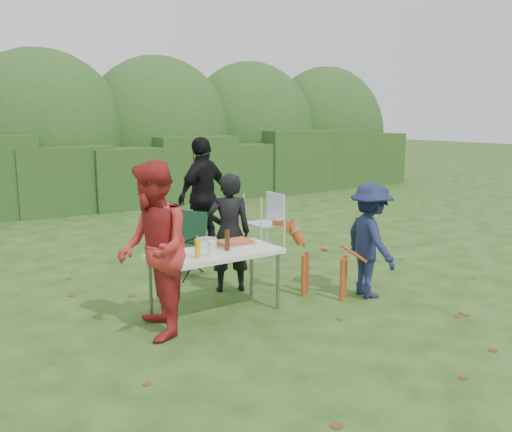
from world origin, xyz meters
TOP-DOWN VIEW (x-y plane):
  - ground at (0.00, 0.00)m, footprint 80.00×80.00m
  - hedge_row at (0.00, 8.00)m, footprint 22.00×1.40m
  - shrub_backdrop at (0.00, 9.60)m, footprint 20.00×2.60m
  - folding_table at (-0.35, 0.04)m, footprint 1.50×0.70m
  - person_cook at (0.22, 0.68)m, footprint 0.67×0.56m
  - person_red_jacket at (-1.19, -0.15)m, footprint 0.90×1.04m
  - person_black_puffy at (0.86, 2.56)m, footprint 1.23×0.85m
  - child at (1.58, -0.48)m, footprint 0.75×1.04m
  - dog at (1.09, -0.19)m, footprint 0.90×1.03m
  - camping_chair at (0.09, 1.71)m, footprint 0.77×0.77m
  - lawn_chair at (1.91, 2.33)m, footprint 0.58×0.58m
  - food_tray at (0.00, 0.21)m, footprint 0.45×0.30m
  - focaccia_bread at (0.00, 0.21)m, footprint 0.40×0.26m
  - mustard_bottle at (-0.65, -0.10)m, footprint 0.06×0.06m
  - ketchup_bottle at (-0.78, 0.02)m, footprint 0.06×0.06m
  - beer_bottle at (-0.21, 0.01)m, footprint 0.06×0.06m
  - paper_towel_roll at (-0.91, 0.23)m, footprint 0.12×0.12m
  - cup_stack at (-0.50, -0.14)m, footprint 0.08×0.08m
  - pasta_bowl at (-0.33, 0.29)m, footprint 0.26×0.26m
  - plate_stack at (-0.91, -0.08)m, footprint 0.24×0.24m

SIDE VIEW (x-z plane):
  - ground at x=0.00m, z-range 0.00..0.00m
  - camping_chair at x=0.09m, z-range 0.00..0.90m
  - dog at x=1.09m, z-range 0.00..0.93m
  - lawn_chair at x=1.91m, z-range 0.00..0.96m
  - folding_table at x=-0.35m, z-range 0.32..1.06m
  - child at x=1.58m, z-range 0.00..1.45m
  - food_tray at x=0.00m, z-range 0.74..0.76m
  - plate_stack at x=-0.91m, z-range 0.74..0.79m
  - person_cook at x=0.22m, z-range 0.00..1.55m
  - focaccia_bread at x=0.00m, z-range 0.76..0.80m
  - pasta_bowl at x=-0.33m, z-range 0.74..0.84m
  - cup_stack at x=-0.50m, z-range 0.74..0.92m
  - mustard_bottle at x=-0.65m, z-range 0.74..0.94m
  - hedge_row at x=0.00m, z-range 0.00..1.70m
  - ketchup_bottle at x=-0.78m, z-range 0.74..0.96m
  - beer_bottle at x=-0.21m, z-range 0.74..0.98m
  - paper_towel_roll at x=-0.91m, z-range 0.74..1.00m
  - person_red_jacket at x=-1.19m, z-range 0.00..1.83m
  - person_black_puffy at x=0.86m, z-range 0.00..1.94m
  - shrub_backdrop at x=0.00m, z-range 0.00..3.20m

